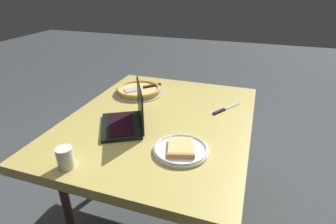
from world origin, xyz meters
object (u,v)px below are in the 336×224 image
Objects in this scene: pizza_tray at (139,90)px; drink_cup at (65,157)px; laptop at (128,118)px; table_knife at (224,110)px; pizza_plate at (181,149)px; dining_table at (160,127)px.

drink_cup is at bearing -176.69° from pizza_tray.
laptop reaches higher than table_knife.
pizza_plate is at bearing -140.93° from pizza_tray.
pizza_tray is 0.84m from drink_cup.
pizza_tray is at bearing 41.65° from dining_table.
table_knife is at bearing -14.22° from pizza_plate.
drink_cup is (-0.39, 0.09, -0.00)m from laptop.
pizza_tray is 0.60m from table_knife.
pizza_tray reaches higher than dining_table.
pizza_tray is at bearing 17.58° from laptop.
pizza_plate is 0.75× the size of pizza_tray.
drink_cup is (-0.76, 0.55, 0.04)m from table_knife.
dining_table is at bearing -21.83° from drink_cup.
laptop reaches higher than pizza_tray.
table_knife is at bearing -57.15° from dining_table.
pizza_plate is 2.75× the size of drink_cup.
dining_table is 5.89× the size of table_knife.
laptop is at bearing 67.91° from pizza_plate.
pizza_plate is 0.51m from table_knife.
table_knife is at bearing -51.40° from laptop.
drink_cup is at bearing 143.97° from table_knife.
pizza_plate is 0.50m from drink_cup.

